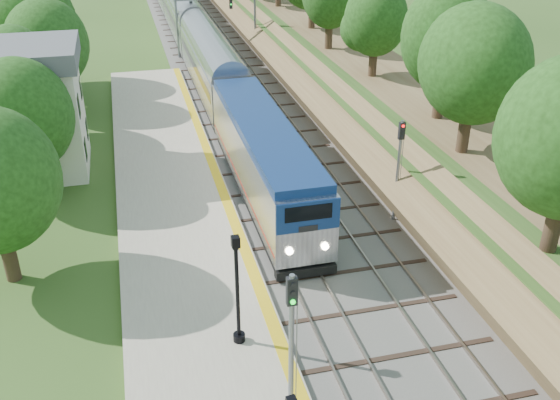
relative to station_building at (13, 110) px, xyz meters
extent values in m
cube|color=#4C4944|center=(16.00, 30.00, -4.03)|extent=(9.50, 170.00, 0.12)
cube|color=gray|center=(13.28, 30.00, -3.89)|extent=(0.08, 170.00, 0.16)
cube|color=gray|center=(14.72, 30.00, -3.89)|extent=(0.08, 170.00, 0.16)
cube|color=gray|center=(17.28, 30.00, -3.89)|extent=(0.08, 170.00, 0.16)
cube|color=gray|center=(18.72, 30.00, -3.89)|extent=(0.08, 170.00, 0.16)
cube|color=#A19582|center=(8.80, -14.00, -3.90)|extent=(6.40, 68.00, 0.38)
cube|color=gold|center=(11.65, -14.00, -3.70)|extent=(0.55, 68.00, 0.01)
cube|color=brown|center=(25.50, 30.00, -2.59)|extent=(9.00, 170.00, 3.00)
cube|color=brown|center=(21.60, 30.00, -2.79)|extent=(4.47, 170.00, 4.54)
cylinder|color=#332316|center=(24.00, 30.00, 0.22)|extent=(0.60, 0.60, 2.62)
cube|color=silver|center=(0.00, 0.00, -0.69)|extent=(8.00, 6.00, 6.80)
cube|color=#54575C|center=(0.00, 0.00, 3.31)|extent=(8.60, 6.60, 1.20)
cube|color=black|center=(4.01, -1.80, -2.29)|extent=(0.05, 1.10, 1.30)
cube|color=black|center=(4.01, 1.80, -2.29)|extent=(0.05, 1.10, 1.30)
cube|color=black|center=(4.01, -1.80, 0.51)|extent=(0.05, 1.10, 1.30)
cube|color=black|center=(4.01, 1.80, 0.51)|extent=(0.05, 1.10, 1.30)
cylinder|color=slate|center=(12.50, 25.00, -0.99)|extent=(0.24, 0.24, 6.20)
cylinder|color=slate|center=(20.50, 25.00, -0.99)|extent=(0.24, 0.24, 6.20)
cube|color=black|center=(14.00, 24.85, 1.11)|extent=(0.30, 0.20, 0.90)
cube|color=black|center=(18.00, 24.85, 1.11)|extent=(0.30, 0.20, 0.90)
cylinder|color=#332316|center=(2.00, -4.00, -2.86)|extent=(0.60, 0.60, 2.45)
sphere|color=#19380F|center=(2.00, -4.00, 0.46)|extent=(5.32, 5.32, 5.32)
cylinder|color=#332316|center=(2.00, 12.00, -2.86)|extent=(0.60, 0.60, 2.45)
sphere|color=#19380F|center=(2.00, 12.00, 0.46)|extent=(5.32, 5.32, 5.32)
cube|color=black|center=(14.00, -7.24, -3.51)|extent=(2.72, 17.04, 0.59)
cube|color=#B7BAC1|center=(14.00, -7.24, -1.54)|extent=(2.96, 17.75, 3.35)
cube|color=navy|center=(14.00, -7.24, 0.35)|extent=(2.84, 17.04, 0.43)
cube|color=navy|center=(14.00, -16.14, -0.60)|extent=(2.93, 0.10, 1.48)
cube|color=black|center=(14.00, -16.18, -0.41)|extent=(2.17, 0.06, 0.74)
cube|color=#A01C0F|center=(14.00, -7.24, -2.68)|extent=(2.98, 17.40, 0.10)
cube|color=#B7BAC1|center=(14.00, 12.10, -1.89)|extent=(2.96, 19.73, 3.85)
cube|color=#B7BAC1|center=(14.00, 32.43, -1.89)|extent=(2.96, 19.73, 3.85)
cylinder|color=black|center=(10.10, -19.86, -3.55)|extent=(0.48, 0.48, 0.32)
cylinder|color=black|center=(10.10, -19.86, -1.44)|extent=(0.15, 0.15, 4.22)
cube|color=black|center=(10.10, -19.86, 0.89)|extent=(0.32, 0.32, 0.43)
cube|color=silver|center=(10.10, -19.86, 0.89)|extent=(0.23, 0.23, 0.32)
cylinder|color=slate|center=(11.10, -24.02, -0.83)|extent=(0.18, 0.18, 5.75)
cube|color=black|center=(11.10, -24.02, 1.45)|extent=(0.34, 0.22, 0.99)
cylinder|color=#0CE526|center=(11.10, -24.15, 1.45)|extent=(0.16, 0.06, 0.16)
cylinder|color=slate|center=(20.20, -11.81, -1.12)|extent=(0.17, 0.17, 5.70)
cube|color=black|center=(20.20, -11.81, 1.18)|extent=(0.31, 0.20, 0.92)
cylinder|color=#FF0C0C|center=(20.20, -11.93, 1.18)|extent=(0.15, 0.06, 0.15)
camera|label=1|loc=(6.93, -39.02, 12.75)|focal=40.00mm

